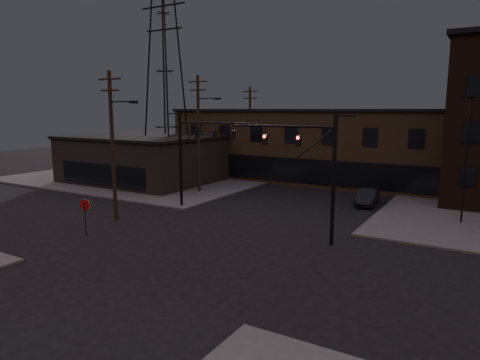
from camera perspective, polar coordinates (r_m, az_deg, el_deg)
name	(u,v)px	position (r m, az deg, el deg)	size (l,w,h in m)	color
ground	(203,248)	(26.25, -4.99, -8.96)	(140.00, 140.00, 0.00)	black
sidewalk_nw	(164,173)	(56.46, -10.05, 0.92)	(30.00, 30.00, 0.15)	#474744
building_row	(346,147)	(50.50, 13.92, 4.29)	(40.00, 12.00, 8.00)	brown
building_left	(143,160)	(50.41, -12.86, 2.61)	(16.00, 12.00, 5.00)	black
traffic_signal_near	(316,164)	(26.55, 10.10, 2.07)	(7.12, 0.24, 8.00)	black
traffic_signal_far	(193,149)	(35.49, -6.35, 4.10)	(7.12, 0.24, 8.00)	black
stop_sign	(85,209)	(29.74, -19.98, -3.62)	(0.72, 0.33, 2.48)	black
utility_pole_near	(113,142)	(32.82, -16.57, 4.84)	(3.70, 0.28, 11.00)	black
utility_pole_mid	(199,131)	(42.43, -5.48, 6.48)	(3.70, 0.28, 11.50)	black
utility_pole_far	(250,130)	(53.10, 1.32, 6.73)	(2.20, 0.28, 11.00)	black
transmission_tower	(165,71)	(50.40, -9.97, 14.09)	(7.00, 7.00, 25.00)	black
lot_light_a	(467,149)	(34.29, 28.04, 3.71)	(1.50, 0.28, 9.14)	black
car_crossing	(368,197)	(38.86, 16.64, -2.20)	(1.50, 4.29, 1.41)	black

